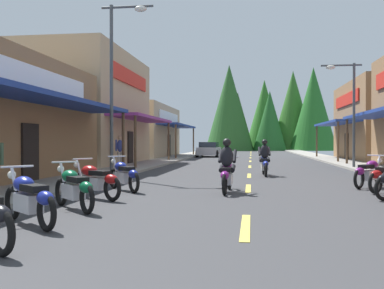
# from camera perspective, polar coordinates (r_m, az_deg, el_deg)

# --- Properties ---
(ground) EXTENTS (10.21, 86.89, 0.10)m
(ground) POSITION_cam_1_polar(r_m,az_deg,el_deg) (28.51, 7.50, -2.66)
(ground) COLOR #38383A
(sidewalk_left) EXTENTS (2.38, 86.89, 0.12)m
(sidewalk_left) POSITION_cam_1_polar(r_m,az_deg,el_deg) (29.21, -4.95, -2.37)
(sidewalk_left) COLOR gray
(sidewalk_left) RESTS_ON ground
(sidewalk_right) EXTENTS (2.38, 86.89, 0.12)m
(sidewalk_right) POSITION_cam_1_polar(r_m,az_deg,el_deg) (29.17, 19.98, -2.40)
(sidewalk_right) COLOR gray
(sidewalk_right) RESTS_ON ground
(centerline_dashes) EXTENTS (0.16, 64.24, 0.01)m
(centerline_dashes) POSITION_cam_1_polar(r_m,az_deg,el_deg) (32.82, 7.53, -2.16)
(centerline_dashes) COLOR #E0C64C
(centerline_dashes) RESTS_ON ground
(storefront_left_middle) EXTENTS (9.73, 10.76, 6.99)m
(storefront_left_middle) POSITION_cam_1_polar(r_m,az_deg,el_deg) (29.34, -15.48, 4.33)
(storefront_left_middle) COLOR tan
(storefront_left_middle) RESTS_ON ground
(storefront_left_far) EXTENTS (9.18, 12.39, 4.74)m
(storefront_left_far) POSITION_cam_1_polar(r_m,az_deg,el_deg) (41.51, -7.99, 1.66)
(storefront_left_far) COLOR tan
(storefront_left_far) RESTS_ON ground
(streetlamp_left) EXTENTS (2.12, 0.30, 6.98)m
(streetlamp_left) POSITION_cam_1_polar(r_m,az_deg,el_deg) (18.25, -9.46, 9.83)
(streetlamp_left) COLOR #474C51
(streetlamp_left) RESTS_ON ground
(streetlamp_right) EXTENTS (2.12, 0.30, 5.65)m
(streetlamp_right) POSITION_cam_1_polar(r_m,az_deg,el_deg) (25.06, 19.42, 5.54)
(streetlamp_right) COLOR #474C51
(streetlamp_right) RESTS_ON ground
(motorcycle_parked_right_6) EXTENTS (1.40, 1.74, 1.04)m
(motorcycle_parked_right_6) POSITION_cam_1_polar(r_m,az_deg,el_deg) (15.32, 21.91, -3.34)
(motorcycle_parked_right_6) COLOR black
(motorcycle_parked_right_6) RESTS_ON ground
(motorcycle_parked_left_1) EXTENTS (1.71, 1.45, 1.04)m
(motorcycle_parked_left_1) POSITION_cam_1_polar(r_m,az_deg,el_deg) (8.35, -20.32, -6.48)
(motorcycle_parked_left_1) COLOR black
(motorcycle_parked_left_1) RESTS_ON ground
(motorcycle_parked_left_2) EXTENTS (1.55, 1.61, 1.04)m
(motorcycle_parked_left_2) POSITION_cam_1_polar(r_m,az_deg,el_deg) (9.91, -15.02, -5.38)
(motorcycle_parked_left_2) COLOR black
(motorcycle_parked_left_2) RESTS_ON ground
(motorcycle_parked_left_3) EXTENTS (1.83, 1.28, 1.04)m
(motorcycle_parked_left_3) POSITION_cam_1_polar(r_m,az_deg,el_deg) (11.67, -12.46, -4.50)
(motorcycle_parked_left_3) COLOR black
(motorcycle_parked_left_3) RESTS_ON ground
(motorcycle_parked_left_4) EXTENTS (1.45, 1.71, 1.04)m
(motorcycle_parked_left_4) POSITION_cam_1_polar(r_m,az_deg,el_deg) (13.38, -8.80, -3.86)
(motorcycle_parked_left_4) COLOR black
(motorcycle_parked_left_4) RESTS_ON ground
(rider_cruising_lead) EXTENTS (0.60, 2.14, 1.57)m
(rider_cruising_lead) POSITION_cam_1_polar(r_m,az_deg,el_deg) (12.83, 4.54, -3.30)
(rider_cruising_lead) COLOR black
(rider_cruising_lead) RESTS_ON ground
(rider_cruising_trailing) EXTENTS (0.60, 2.14, 1.57)m
(rider_cruising_trailing) POSITION_cam_1_polar(r_m,az_deg,el_deg) (19.20, 9.36, -2.06)
(rider_cruising_trailing) COLOR black
(rider_cruising_trailing) RESTS_ON ground
(pedestrian_waiting) EXTENTS (0.42, 0.47, 1.82)m
(pedestrian_waiting) POSITION_cam_1_polar(r_m,az_deg,el_deg) (24.05, -9.30, -0.58)
(pedestrian_waiting) COLOR #B2A599
(pedestrian_waiting) RESTS_ON ground
(parked_car_curbside) EXTENTS (2.21, 4.37, 1.40)m
(parked_car_curbside) POSITION_cam_1_polar(r_m,az_deg,el_deg) (41.92, 2.22, -0.66)
(parked_car_curbside) COLOR silver
(parked_car_curbside) RESTS_ON ground
(treeline_backdrop) EXTENTS (20.85, 13.47, 13.58)m
(treeline_backdrop) POSITION_cam_1_polar(r_m,az_deg,el_deg) (73.25, 10.30, 4.18)
(treeline_backdrop) COLOR #315123
(treeline_backdrop) RESTS_ON ground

